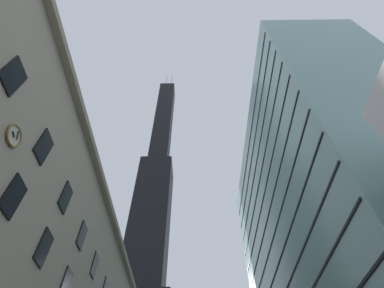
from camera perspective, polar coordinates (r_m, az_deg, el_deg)
dark_skyscraper at (r=125.47m, az=-8.77°, el=-19.58°), size 22.46×22.46×218.87m
glass_office_midrise at (r=53.22m, az=23.94°, el=-16.52°), size 16.25×50.36×56.99m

